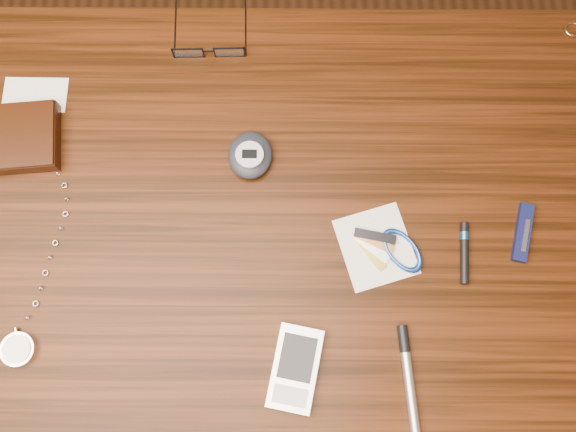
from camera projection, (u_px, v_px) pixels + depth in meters
name	position (u px, v px, depth m)	size (l,w,h in m)	color
ground	(267.00, 299.00, 1.47)	(3.80, 3.80, 0.00)	#472814
desk	(251.00, 255.00, 0.84)	(1.00, 0.70, 0.75)	#321608
wallet_and_card	(15.00, 137.00, 0.76)	(0.13, 0.15, 0.03)	black
eyeglasses	(209.00, 49.00, 0.80)	(0.11, 0.11, 0.02)	black
gold_ring	(573.00, 29.00, 0.81)	(0.02, 0.02, 0.00)	#D9B46D
pocket_watch	(20.00, 339.00, 0.70)	(0.09, 0.32, 0.01)	silver
pda_phone	(295.00, 368.00, 0.69)	(0.07, 0.11, 0.02)	#B9B9BE
pedometer	(250.00, 155.00, 0.76)	(0.06, 0.07, 0.03)	black
notepad_keys	(389.00, 248.00, 0.73)	(0.13, 0.12, 0.01)	white
pocket_knife	(523.00, 233.00, 0.74)	(0.04, 0.08, 0.01)	#0F103E
silver_pen	(409.00, 378.00, 0.69)	(0.03, 0.15, 0.01)	silver
black_blue_pen	(464.00, 251.00, 0.73)	(0.02, 0.08, 0.01)	black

